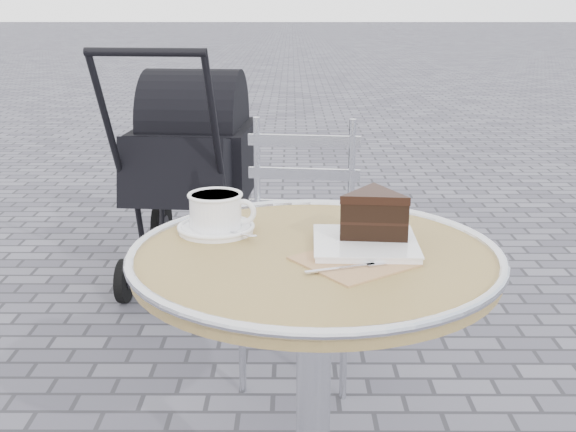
{
  "coord_description": "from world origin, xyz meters",
  "views": [
    {
      "loc": [
        -0.05,
        -1.3,
        1.2
      ],
      "look_at": [
        -0.05,
        0.08,
        0.78
      ],
      "focal_mm": 45.0,
      "sensor_mm": 36.0,
      "label": 1
    }
  ],
  "objects_px": {
    "cappuccino_set": "(217,215)",
    "cake_plate_set": "(372,221)",
    "bistro_chair": "(301,217)",
    "baby_stroller": "(191,172)",
    "cafe_table": "(314,331)"
  },
  "relations": [
    {
      "from": "cappuccino_set",
      "to": "bistro_chair",
      "type": "bearing_deg",
      "value": 83.91
    },
    {
      "from": "cappuccino_set",
      "to": "cake_plate_set",
      "type": "relative_size",
      "value": 0.49
    },
    {
      "from": "cappuccino_set",
      "to": "cake_plate_set",
      "type": "bearing_deg",
      "value": -8.39
    },
    {
      "from": "cafe_table",
      "to": "cake_plate_set",
      "type": "distance_m",
      "value": 0.25
    },
    {
      "from": "cafe_table",
      "to": "baby_stroller",
      "type": "height_order",
      "value": "baby_stroller"
    },
    {
      "from": "cappuccino_set",
      "to": "cake_plate_set",
      "type": "distance_m",
      "value": 0.32
    },
    {
      "from": "cappuccino_set",
      "to": "baby_stroller",
      "type": "distance_m",
      "value": 1.71
    },
    {
      "from": "bistro_chair",
      "to": "baby_stroller",
      "type": "distance_m",
      "value": 0.96
    },
    {
      "from": "cafe_table",
      "to": "bistro_chair",
      "type": "distance_m",
      "value": 0.96
    },
    {
      "from": "cafe_table",
      "to": "bistro_chair",
      "type": "xyz_separation_m",
      "value": [
        -0.01,
        0.96,
        -0.06
      ]
    },
    {
      "from": "cake_plate_set",
      "to": "bistro_chair",
      "type": "xyz_separation_m",
      "value": [
        -0.12,
        0.91,
        -0.27
      ]
    },
    {
      "from": "cappuccino_set",
      "to": "cafe_table",
      "type": "bearing_deg",
      "value": -26.17
    },
    {
      "from": "cafe_table",
      "to": "cappuccino_set",
      "type": "xyz_separation_m",
      "value": [
        -0.2,
        0.13,
        0.2
      ]
    },
    {
      "from": "cafe_table",
      "to": "cappuccino_set",
      "type": "distance_m",
      "value": 0.31
    },
    {
      "from": "bistro_chair",
      "to": "baby_stroller",
      "type": "height_order",
      "value": "baby_stroller"
    }
  ]
}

